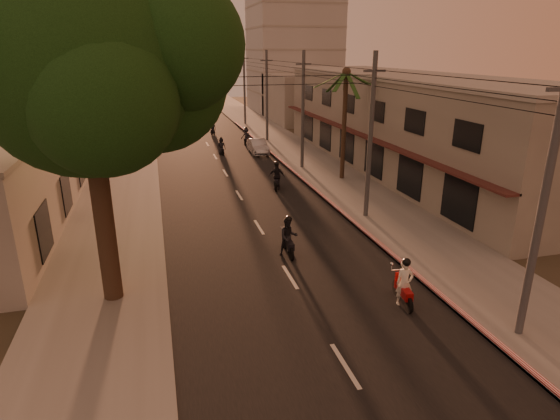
% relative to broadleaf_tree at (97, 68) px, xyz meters
% --- Properties ---
extents(ground, '(160.00, 160.00, 0.00)m').
position_rel_broadleaf_tree_xyz_m(ground, '(6.61, -2.14, -8.48)').
color(ground, '#383023').
rests_on(ground, ground).
extents(road, '(10.00, 140.00, 0.02)m').
position_rel_broadleaf_tree_xyz_m(road, '(6.61, 17.86, -8.47)').
color(road, black).
rests_on(road, ground).
extents(sidewalk_right, '(5.00, 140.00, 0.12)m').
position_rel_broadleaf_tree_xyz_m(sidewalk_right, '(14.11, 17.86, -8.42)').
color(sidewalk_right, slate).
rests_on(sidewalk_right, ground).
extents(sidewalk_left, '(5.00, 140.00, 0.12)m').
position_rel_broadleaf_tree_xyz_m(sidewalk_left, '(-0.89, 17.86, -8.42)').
color(sidewalk_left, slate).
rests_on(sidewalk_left, ground).
extents(curb_stripe, '(0.20, 60.00, 0.20)m').
position_rel_broadleaf_tree_xyz_m(curb_stripe, '(11.71, 12.86, -8.38)').
color(curb_stripe, '#AD1212').
rests_on(curb_stripe, ground).
extents(shophouse_row, '(8.80, 34.20, 7.30)m').
position_rel_broadleaf_tree_xyz_m(shophouse_row, '(20.57, 15.86, -4.83)').
color(shophouse_row, gray).
rests_on(shophouse_row, ground).
extents(distant_tower, '(12.10, 12.10, 28.00)m').
position_rel_broadleaf_tree_xyz_m(distant_tower, '(22.61, 53.86, 5.52)').
color(distant_tower, '#B7B5B2').
rests_on(distant_tower, ground).
extents(broadleaf_tree, '(9.60, 8.70, 12.10)m').
position_rel_broadleaf_tree_xyz_m(broadleaf_tree, '(0.00, 0.00, 0.00)').
color(broadleaf_tree, black).
rests_on(broadleaf_tree, ground).
extents(palm_tree, '(5.00, 5.00, 8.20)m').
position_rel_broadleaf_tree_xyz_m(palm_tree, '(14.61, 13.86, -1.33)').
color(palm_tree, black).
rests_on(palm_tree, ground).
extents(utility_poles, '(1.20, 48.26, 9.00)m').
position_rel_broadleaf_tree_xyz_m(utility_poles, '(12.81, 17.86, -1.94)').
color(utility_poles, '#38383A').
rests_on(utility_poles, ground).
extents(filler_right, '(8.00, 14.00, 6.00)m').
position_rel_broadleaf_tree_xyz_m(filler_right, '(20.61, 42.86, -5.48)').
color(filler_right, '#A29D92').
rests_on(filler_right, ground).
extents(filler_left_near, '(8.00, 14.00, 4.40)m').
position_rel_broadleaf_tree_xyz_m(filler_left_near, '(-7.39, 31.86, -6.28)').
color(filler_left_near, '#A29D92').
rests_on(filler_left_near, ground).
extents(filler_left_far, '(8.00, 14.00, 7.00)m').
position_rel_broadleaf_tree_xyz_m(filler_left_far, '(-7.39, 49.86, -4.98)').
color(filler_left_far, '#A29D92').
rests_on(filler_left_far, ground).
extents(scooter_red, '(0.84, 1.92, 1.89)m').
position_rel_broadleaf_tree_xyz_m(scooter_red, '(10.09, -3.32, -7.64)').
color(scooter_red, black).
rests_on(scooter_red, ground).
extents(scooter_mid_a, '(0.95, 1.96, 1.93)m').
position_rel_broadleaf_tree_xyz_m(scooter_mid_a, '(7.16, 2.05, -7.61)').
color(scooter_mid_a, black).
rests_on(scooter_mid_a, ground).
extents(scooter_mid_b, '(1.33, 1.89, 1.93)m').
position_rel_broadleaf_tree_xyz_m(scooter_mid_b, '(9.35, 12.63, -7.60)').
color(scooter_mid_b, black).
rests_on(scooter_mid_b, ground).
extents(scooter_far_a, '(0.83, 1.64, 1.61)m').
position_rel_broadleaf_tree_xyz_m(scooter_far_a, '(7.29, 24.57, -7.75)').
color(scooter_far_a, black).
rests_on(scooter_far_a, ground).
extents(scooter_far_b, '(1.52, 1.67, 1.75)m').
position_rel_broadleaf_tree_xyz_m(scooter_far_b, '(10.41, 28.74, -7.67)').
color(scooter_far_b, black).
rests_on(scooter_far_b, ground).
extents(parked_car, '(1.54, 4.04, 1.32)m').
position_rel_broadleaf_tree_xyz_m(parked_car, '(10.60, 24.19, -7.82)').
color(parked_car, '#A0A2A8').
rests_on(parked_car, ground).
extents(scooter_far_c, '(0.97, 1.60, 1.60)m').
position_rel_broadleaf_tree_xyz_m(scooter_far_c, '(7.89, 35.57, -7.75)').
color(scooter_far_c, black).
rests_on(scooter_far_c, ground).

